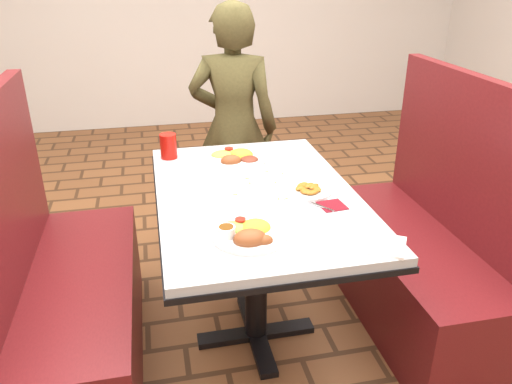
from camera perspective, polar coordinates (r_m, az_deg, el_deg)
dining_table at (r=2.09m, az=0.00°, el=-2.40°), size 0.81×1.21×0.75m
booth_bench_left at (r=2.25m, az=-20.69°, el=-11.60°), size 0.47×1.20×1.17m
booth_bench_right at (r=2.52m, az=18.19°, el=-7.09°), size 0.47×1.20×1.17m
diner_person at (r=2.97m, az=-2.57°, el=7.31°), size 0.60×0.48×1.43m
near_dinner_plate at (r=1.70m, az=-0.89°, el=-4.39°), size 0.26×0.26×0.08m
far_dinner_plate at (r=2.36m, az=-2.35°, el=4.20°), size 0.28×0.28×0.07m
plantain_plate at (r=2.04m, az=6.05°, el=0.22°), size 0.18×0.18×0.03m
maroon_napkin at (r=1.95m, az=8.72°, el=-1.54°), size 0.11×0.11×0.00m
spoon_utensil at (r=1.93m, az=7.40°, el=-1.62°), size 0.08×0.11×0.00m
red_tumbler at (r=2.42m, az=-9.97°, el=5.19°), size 0.08×0.08×0.12m
paper_napkin at (r=1.71m, az=13.62°, el=-5.78°), size 0.23×0.21×0.01m
knife_utensil at (r=1.74m, az=-0.17°, el=-4.28°), size 0.02×0.17×0.00m
fork_utensil at (r=1.68m, az=-1.48°, el=-5.51°), size 0.04×0.14×0.00m
lettuce_shreds at (r=2.10m, az=0.72°, el=0.79°), size 0.28×0.32×0.00m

